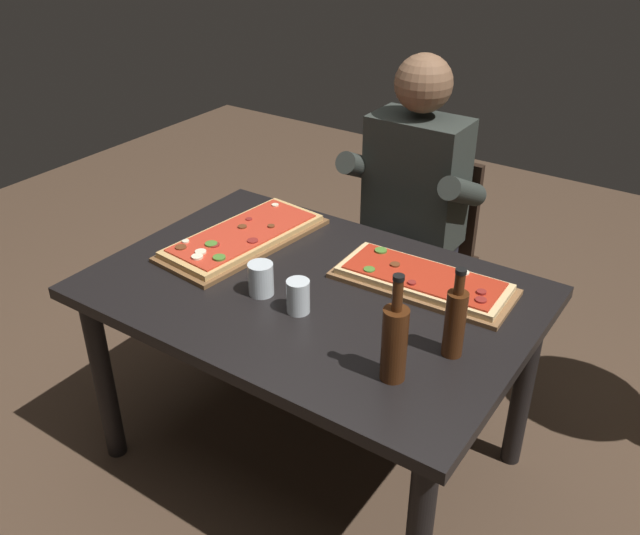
{
  "coord_description": "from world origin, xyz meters",
  "views": [
    {
      "loc": [
        1.08,
        -1.54,
        1.9
      ],
      "look_at": [
        0.0,
        0.05,
        0.79
      ],
      "focal_mm": 38.58,
      "sensor_mm": 36.0,
      "label": 1
    }
  ],
  "objects_px": {
    "tumbler_near_camera": "(261,279)",
    "diner_chair": "(419,249)",
    "dining_table": "(311,312)",
    "wine_bottle_dark": "(455,321)",
    "pizza_rectangular_left": "(243,237)",
    "seated_diner": "(410,205)",
    "oil_bottle_amber": "(394,341)",
    "pizza_rectangular_front": "(423,280)",
    "tumbler_far_side": "(298,298)"
  },
  "relations": [
    {
      "from": "wine_bottle_dark",
      "to": "tumbler_near_camera",
      "type": "xyz_separation_m",
      "value": [
        -0.63,
        -0.05,
        -0.06
      ]
    },
    {
      "from": "dining_table",
      "to": "wine_bottle_dark",
      "type": "xyz_separation_m",
      "value": [
        0.52,
        -0.07,
        0.21
      ]
    },
    {
      "from": "oil_bottle_amber",
      "to": "diner_chair",
      "type": "xyz_separation_m",
      "value": [
        -0.47,
        1.11,
        -0.37
      ]
    },
    {
      "from": "oil_bottle_amber",
      "to": "tumbler_near_camera",
      "type": "relative_size",
      "value": 2.95
    },
    {
      "from": "pizza_rectangular_front",
      "to": "wine_bottle_dark",
      "type": "height_order",
      "value": "wine_bottle_dark"
    },
    {
      "from": "tumbler_far_side",
      "to": "pizza_rectangular_front",
      "type": "bearing_deg",
      "value": 54.68
    },
    {
      "from": "pizza_rectangular_front",
      "to": "tumbler_near_camera",
      "type": "relative_size",
      "value": 5.56
    },
    {
      "from": "dining_table",
      "to": "diner_chair",
      "type": "bearing_deg",
      "value": 92.12
    },
    {
      "from": "oil_bottle_amber",
      "to": "wine_bottle_dark",
      "type": "bearing_deg",
      "value": 64.99
    },
    {
      "from": "pizza_rectangular_left",
      "to": "diner_chair",
      "type": "relative_size",
      "value": 0.75
    },
    {
      "from": "dining_table",
      "to": "seated_diner",
      "type": "relative_size",
      "value": 1.05
    },
    {
      "from": "oil_bottle_amber",
      "to": "pizza_rectangular_left",
      "type": "bearing_deg",
      "value": 155.69
    },
    {
      "from": "tumbler_near_camera",
      "to": "tumbler_far_side",
      "type": "xyz_separation_m",
      "value": [
        0.16,
        -0.02,
        -0.01
      ]
    },
    {
      "from": "wine_bottle_dark",
      "to": "pizza_rectangular_left",
      "type": "bearing_deg",
      "value": 168.41
    },
    {
      "from": "pizza_rectangular_front",
      "to": "oil_bottle_amber",
      "type": "height_order",
      "value": "oil_bottle_amber"
    },
    {
      "from": "dining_table",
      "to": "seated_diner",
      "type": "bearing_deg",
      "value": 92.47
    },
    {
      "from": "dining_table",
      "to": "pizza_rectangular_front",
      "type": "bearing_deg",
      "value": 35.85
    },
    {
      "from": "pizza_rectangular_left",
      "to": "seated_diner",
      "type": "xyz_separation_m",
      "value": [
        0.35,
        0.62,
        -0.02
      ]
    },
    {
      "from": "dining_table",
      "to": "diner_chair",
      "type": "height_order",
      "value": "diner_chair"
    },
    {
      "from": "wine_bottle_dark",
      "to": "seated_diner",
      "type": "xyz_separation_m",
      "value": [
        -0.55,
        0.8,
        -0.11
      ]
    },
    {
      "from": "pizza_rectangular_left",
      "to": "seated_diner",
      "type": "height_order",
      "value": "seated_diner"
    },
    {
      "from": "dining_table",
      "to": "wine_bottle_dark",
      "type": "height_order",
      "value": "wine_bottle_dark"
    },
    {
      "from": "dining_table",
      "to": "diner_chair",
      "type": "xyz_separation_m",
      "value": [
        -0.03,
        0.86,
        -0.16
      ]
    },
    {
      "from": "dining_table",
      "to": "tumbler_near_camera",
      "type": "xyz_separation_m",
      "value": [
        -0.11,
        -0.12,
        0.15
      ]
    },
    {
      "from": "wine_bottle_dark",
      "to": "tumbler_near_camera",
      "type": "relative_size",
      "value": 2.55
    },
    {
      "from": "pizza_rectangular_left",
      "to": "tumbler_far_side",
      "type": "relative_size",
      "value": 6.14
    },
    {
      "from": "pizza_rectangular_front",
      "to": "tumbler_near_camera",
      "type": "distance_m",
      "value": 0.52
    },
    {
      "from": "seated_diner",
      "to": "pizza_rectangular_left",
      "type": "bearing_deg",
      "value": -119.43
    },
    {
      "from": "pizza_rectangular_front",
      "to": "oil_bottle_amber",
      "type": "xyz_separation_m",
      "value": [
        0.14,
        -0.46,
        0.1
      ]
    },
    {
      "from": "pizza_rectangular_left",
      "to": "dining_table",
      "type": "bearing_deg",
      "value": -17.23
    },
    {
      "from": "tumbler_far_side",
      "to": "dining_table",
      "type": "bearing_deg",
      "value": 108.96
    },
    {
      "from": "oil_bottle_amber",
      "to": "tumbler_far_side",
      "type": "bearing_deg",
      "value": 163.51
    },
    {
      "from": "oil_bottle_amber",
      "to": "diner_chair",
      "type": "height_order",
      "value": "oil_bottle_amber"
    },
    {
      "from": "oil_bottle_amber",
      "to": "tumbler_far_side",
      "type": "height_order",
      "value": "oil_bottle_amber"
    },
    {
      "from": "oil_bottle_amber",
      "to": "tumbler_near_camera",
      "type": "xyz_separation_m",
      "value": [
        -0.55,
        0.13,
        -0.06
      ]
    },
    {
      "from": "tumbler_near_camera",
      "to": "diner_chair",
      "type": "xyz_separation_m",
      "value": [
        0.08,
        0.97,
        -0.31
      ]
    },
    {
      "from": "dining_table",
      "to": "tumbler_near_camera",
      "type": "height_order",
      "value": "tumbler_near_camera"
    },
    {
      "from": "wine_bottle_dark",
      "to": "tumbler_far_side",
      "type": "relative_size",
      "value": 2.54
    },
    {
      "from": "tumbler_near_camera",
      "to": "seated_diner",
      "type": "relative_size",
      "value": 0.08
    },
    {
      "from": "tumbler_near_camera",
      "to": "tumbler_far_side",
      "type": "distance_m",
      "value": 0.16
    },
    {
      "from": "pizza_rectangular_left",
      "to": "seated_diner",
      "type": "relative_size",
      "value": 0.49
    },
    {
      "from": "wine_bottle_dark",
      "to": "tumbler_far_side",
      "type": "xyz_separation_m",
      "value": [
        -0.48,
        -0.07,
        -0.06
      ]
    },
    {
      "from": "oil_bottle_amber",
      "to": "dining_table",
      "type": "bearing_deg",
      "value": 150.11
    },
    {
      "from": "pizza_rectangular_front",
      "to": "diner_chair",
      "type": "xyz_separation_m",
      "value": [
        -0.32,
        0.64,
        -0.27
      ]
    },
    {
      "from": "wine_bottle_dark",
      "to": "tumbler_near_camera",
      "type": "distance_m",
      "value": 0.64
    },
    {
      "from": "seated_diner",
      "to": "wine_bottle_dark",
      "type": "bearing_deg",
      "value": -55.4
    },
    {
      "from": "pizza_rectangular_front",
      "to": "wine_bottle_dark",
      "type": "bearing_deg",
      "value": -50.4
    },
    {
      "from": "oil_bottle_amber",
      "to": "seated_diner",
      "type": "bearing_deg",
      "value": 115.39
    },
    {
      "from": "wine_bottle_dark",
      "to": "seated_diner",
      "type": "height_order",
      "value": "seated_diner"
    },
    {
      "from": "pizza_rectangular_front",
      "to": "diner_chair",
      "type": "bearing_deg",
      "value": 116.67
    }
  ]
}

